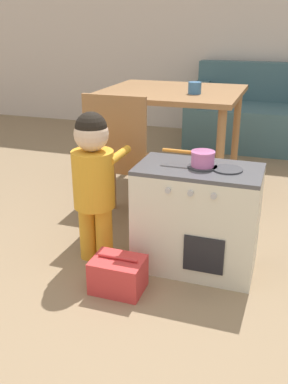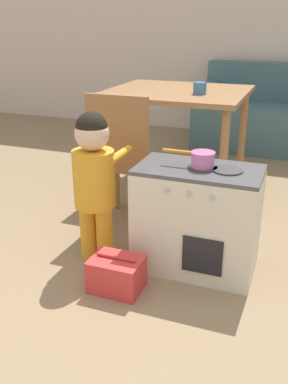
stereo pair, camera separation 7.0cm
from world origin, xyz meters
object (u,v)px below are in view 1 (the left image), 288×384
at_px(child_figure, 93,174).
at_px(toy_pot, 202,157).
at_px(dining_chair_near, 122,158).
at_px(cup_on_table, 195,88).
at_px(toy_basket, 118,274).
at_px(dining_table, 172,104).
at_px(couch, 264,117).
at_px(play_kitchen, 197,218).

bearing_deg(child_figure, toy_pot, 10.63).
bearing_deg(dining_chair_near, cup_on_table, 65.11).
distance_m(toy_basket, dining_table, 1.54).
distance_m(toy_pot, couch, 2.64).
xyz_separation_m(dining_table, cup_on_table, (0.19, -0.12, 0.14)).
height_order(play_kitchen, couch, couch).
height_order(toy_pot, dining_chair_near, dining_chair_near).
height_order(child_figure, dining_table, child_figure).
xyz_separation_m(child_figure, couch, (0.67, 2.72, -0.20)).
relative_size(play_kitchen, toy_basket, 2.47).
relative_size(toy_basket, cup_on_table, 2.76).
bearing_deg(cup_on_table, toy_pot, -75.03).
bearing_deg(child_figure, toy_basket, -46.97).
relative_size(play_kitchen, toy_pot, 2.35).
bearing_deg(couch, play_kitchen, -93.07).
bearing_deg(play_kitchen, dining_table, 112.15).
xyz_separation_m(toy_pot, cup_on_table, (-0.26, 0.96, 0.19)).
bearing_deg(child_figure, dining_table, 85.83).
relative_size(toy_basket, dining_chair_near, 0.29).
distance_m(dining_table, cup_on_table, 0.27).
distance_m(play_kitchen, toy_basket, 0.50).
bearing_deg(toy_basket, play_kitchen, 48.07).
bearing_deg(toy_basket, dining_chair_near, 109.34).
relative_size(child_figure, couch, 0.55).
distance_m(toy_pot, toy_basket, 0.70).
height_order(toy_basket, cup_on_table, cup_on_table).
distance_m(play_kitchen, cup_on_table, 1.12).
bearing_deg(toy_basket, dining_table, 95.49).
relative_size(play_kitchen, couch, 0.41).
distance_m(toy_basket, dining_chair_near, 0.80).
xyz_separation_m(toy_pot, dining_table, (-0.45, 1.09, 0.05)).
height_order(toy_basket, dining_chair_near, dining_chair_near).
distance_m(toy_pot, child_figure, 0.56).
bearing_deg(couch, cup_on_table, -103.19).
relative_size(toy_pot, couch, 0.18).
height_order(dining_table, cup_on_table, cup_on_table).
bearing_deg(cup_on_table, couch, 76.81).
bearing_deg(couch, child_figure, -103.82).
relative_size(dining_table, dining_chair_near, 1.18).
distance_m(play_kitchen, toy_pot, 0.33).
bearing_deg(dining_chair_near, child_figure, -88.41).
bearing_deg(toy_pot, cup_on_table, 104.97).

